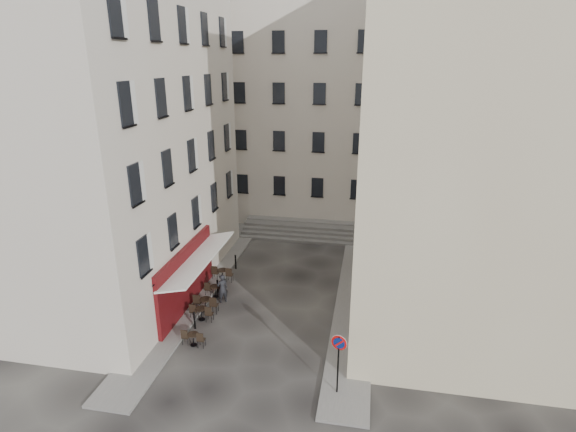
% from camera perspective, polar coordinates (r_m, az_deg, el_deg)
% --- Properties ---
extents(ground, '(90.00, 90.00, 0.00)m').
position_cam_1_polar(ground, '(23.65, -3.25, -13.59)').
color(ground, black).
rests_on(ground, ground).
extents(sidewalk_left, '(2.00, 22.00, 0.12)m').
position_cam_1_polar(sidewalk_left, '(28.16, -10.30, -8.03)').
color(sidewalk_left, slate).
rests_on(sidewalk_left, ground).
extents(sidewalk_right, '(2.00, 18.00, 0.12)m').
position_cam_1_polar(sidewalk_right, '(25.65, 8.39, -10.80)').
color(sidewalk_right, slate).
rests_on(sidewalk_right, ground).
extents(building_left, '(12.20, 16.20, 20.60)m').
position_cam_1_polar(building_left, '(27.21, -24.59, 12.27)').
color(building_left, beige).
rests_on(building_left, ground).
extents(building_right, '(12.20, 14.20, 18.60)m').
position_cam_1_polar(building_right, '(23.69, 24.40, 9.04)').
color(building_right, tan).
rests_on(building_right, ground).
extents(building_back, '(18.20, 10.20, 18.60)m').
position_cam_1_polar(building_back, '(38.88, 1.88, 14.05)').
color(building_back, beige).
rests_on(building_back, ground).
extents(cafe_storefront, '(1.74, 7.30, 3.50)m').
position_cam_1_polar(cafe_storefront, '(24.82, -12.57, -7.41)').
color(cafe_storefront, '#4D0B0C').
rests_on(cafe_storefront, ground).
extents(stone_steps, '(9.00, 3.15, 0.80)m').
position_cam_1_polar(stone_steps, '(34.52, 1.71, -1.85)').
color(stone_steps, '#5B5956').
rests_on(stone_steps, ground).
extents(bollard_near, '(0.12, 0.12, 0.98)m').
position_cam_1_polar(bollard_near, '(23.49, -11.79, -12.76)').
color(bollard_near, black).
rests_on(bollard_near, ground).
extents(bollard_mid, '(0.12, 0.12, 0.98)m').
position_cam_1_polar(bollard_mid, '(26.30, -8.93, -8.87)').
color(bollard_mid, black).
rests_on(bollard_mid, ground).
extents(bollard_far, '(0.12, 0.12, 0.98)m').
position_cam_1_polar(bollard_far, '(29.26, -6.67, -5.73)').
color(bollard_far, black).
rests_on(bollard_far, ground).
extents(no_parking_sign, '(0.61, 0.21, 2.76)m').
position_cam_1_polar(no_parking_sign, '(18.44, 6.44, -16.96)').
color(no_parking_sign, black).
rests_on(no_parking_sign, ground).
extents(bistro_table_a, '(1.14, 0.54, 0.80)m').
position_cam_1_polar(bistro_table_a, '(22.36, -11.91, -14.92)').
color(bistro_table_a, black).
rests_on(bistro_table_a, ground).
extents(bistro_table_b, '(1.25, 0.59, 0.88)m').
position_cam_1_polar(bistro_table_b, '(24.17, -10.91, -11.92)').
color(bistro_table_b, black).
rests_on(bistro_table_b, ground).
extents(bistro_table_c, '(1.35, 0.63, 0.95)m').
position_cam_1_polar(bistro_table_c, '(24.84, -10.36, -10.86)').
color(bistro_table_c, black).
rests_on(bistro_table_c, ground).
extents(bistro_table_d, '(1.24, 0.58, 0.87)m').
position_cam_1_polar(bistro_table_d, '(26.15, -9.18, -9.26)').
color(bistro_table_d, black).
rests_on(bistro_table_d, ground).
extents(bistro_table_e, '(1.32, 0.62, 0.93)m').
position_cam_1_polar(bistro_table_e, '(27.87, -8.30, -7.26)').
color(bistro_table_e, black).
rests_on(bistro_table_e, ground).
extents(pedestrian, '(0.73, 0.71, 1.68)m').
position_cam_1_polar(pedestrian, '(25.41, -8.34, -9.09)').
color(pedestrian, black).
rests_on(pedestrian, ground).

